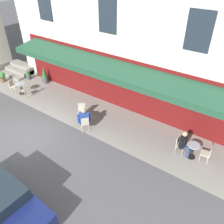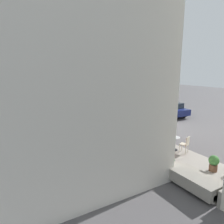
% 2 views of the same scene
% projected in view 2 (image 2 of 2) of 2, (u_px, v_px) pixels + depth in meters
% --- Properties ---
extents(ground_plane, '(70.00, 70.00, 0.00)m').
position_uv_depth(ground_plane, '(161.00, 127.00, 15.84)').
color(ground_plane, '#565456').
extents(sidewalk_cafe_terrace, '(20.50, 3.20, 0.01)m').
position_uv_depth(sidewalk_cafe_terrace, '(102.00, 124.00, 16.90)').
color(sidewalk_cafe_terrace, gray).
rests_on(sidewalk_cafe_terrace, ground_plane).
extents(cafe_building_facade, '(20.00, 10.70, 15.00)m').
position_uv_depth(cafe_building_facade, '(10.00, 19.00, 12.96)').
color(cafe_building_facade, silver).
rests_on(cafe_building_facade, ground_plane).
extents(back_alley_steps, '(2.40, 1.75, 0.60)m').
position_uv_depth(back_alley_steps, '(193.00, 179.00, 7.95)').
color(back_alley_steps, gray).
rests_on(back_alley_steps, ground_plane).
extents(cafe_table_near_entrance, '(0.60, 0.60, 0.75)m').
position_uv_depth(cafe_table_near_entrance, '(82.00, 109.00, 20.51)').
color(cafe_table_near_entrance, black).
rests_on(cafe_table_near_entrance, ground_plane).
extents(cafe_chair_cream_facing_street, '(0.45, 0.45, 0.91)m').
position_uv_depth(cafe_chair_cream_facing_street, '(79.00, 107.00, 20.98)').
color(cafe_chair_cream_facing_street, beige).
rests_on(cafe_chair_cream_facing_street, ground_plane).
extents(cafe_chair_cream_by_window, '(0.43, 0.43, 0.91)m').
position_uv_depth(cafe_chair_cream_by_window, '(85.00, 109.00, 19.99)').
color(cafe_chair_cream_by_window, beige).
rests_on(cafe_chair_cream_by_window, ground_plane).
extents(cafe_table_mid_terrace, '(0.60, 0.60, 0.75)m').
position_uv_depth(cafe_table_mid_terrace, '(174.00, 142.00, 11.34)').
color(cafe_table_mid_terrace, black).
rests_on(cafe_table_mid_terrace, ground_plane).
extents(cafe_chair_cream_back_row, '(0.51, 0.51, 0.91)m').
position_uv_depth(cafe_chair_cream_back_row, '(186.00, 143.00, 10.93)').
color(cafe_chair_cream_back_row, beige).
rests_on(cafe_chair_cream_back_row, ground_plane).
extents(cafe_chair_cream_corner_right, '(0.45, 0.45, 0.91)m').
position_uv_depth(cafe_chair_cream_corner_right, '(167.00, 137.00, 11.91)').
color(cafe_chair_cream_corner_right, beige).
rests_on(cafe_chair_cream_corner_right, ground_plane).
extents(cafe_table_streetside, '(0.60, 0.60, 0.75)m').
position_uv_depth(cafe_table_streetside, '(122.00, 120.00, 16.12)').
color(cafe_table_streetside, black).
rests_on(cafe_table_streetside, ground_plane).
extents(cafe_chair_cream_kerbside, '(0.56, 0.56, 0.91)m').
position_uv_depth(cafe_chair_cream_kerbside, '(123.00, 117.00, 16.71)').
color(cafe_chair_cream_kerbside, beige).
rests_on(cafe_chair_cream_kerbside, ground_plane).
extents(cafe_chair_cream_near_door, '(0.57, 0.57, 0.91)m').
position_uv_depth(cafe_chair_cream_near_door, '(121.00, 121.00, 15.50)').
color(cafe_chair_cream_near_door, beige).
rests_on(cafe_chair_cream_near_door, ground_plane).
extents(seated_patron_in_black, '(0.57, 0.68, 1.32)m').
position_uv_depth(seated_patron_in_black, '(84.00, 107.00, 20.13)').
color(seated_patron_in_black, navy).
rests_on(seated_patron_in_black, ground_plane).
extents(seated_companion_in_blue, '(0.68, 0.66, 1.35)m').
position_uv_depth(seated_companion_in_blue, '(123.00, 116.00, 16.47)').
color(seated_companion_in_blue, navy).
rests_on(seated_companion_in_blue, ground_plane).
extents(potted_plant_under_sign, '(0.36, 0.36, 0.83)m').
position_uv_depth(potted_plant_under_sign, '(171.00, 159.00, 9.38)').
color(potted_plant_under_sign, '#4C4C51').
rests_on(potted_plant_under_sign, ground_plane).
extents(potted_plant_entrance_left, '(0.44, 0.44, 1.21)m').
position_uv_depth(potted_plant_entrance_left, '(145.00, 146.00, 10.43)').
color(potted_plant_entrance_left, '#4C4C51').
rests_on(potted_plant_entrance_left, ground_plane).
extents(potted_plant_mid_terrace, '(0.45, 0.45, 0.73)m').
position_uv_depth(potted_plant_mid_terrace, '(214.00, 163.00, 9.03)').
color(potted_plant_mid_terrace, brown).
rests_on(potted_plant_mid_terrace, ground_plane).
extents(parked_car_navy, '(4.39, 2.03, 1.33)m').
position_uv_depth(parked_car_navy, '(167.00, 108.00, 19.71)').
color(parked_car_navy, navy).
rests_on(parked_car_navy, ground_plane).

